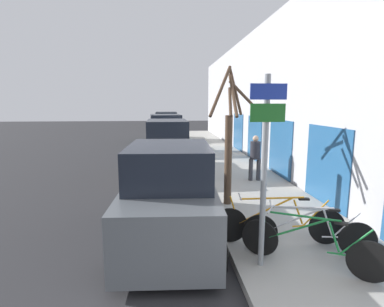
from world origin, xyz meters
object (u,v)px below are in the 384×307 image
parked_car_0 (170,197)px  parked_car_1 (167,150)px  street_tree (230,141)px  signpost (265,162)px  bicycle_0 (310,245)px  bicycle_2 (278,223)px  parked_car_3 (166,128)px  bicycle_1 (307,232)px  pedestrian_near (255,155)px  parked_car_2 (166,136)px

parked_car_0 → parked_car_1: 5.92m
parked_car_0 → street_tree: (1.65, 1.79, 0.97)m
signpost → bicycle_0: size_ratio=1.60×
bicycle_2 → parked_car_0: 2.26m
parked_car_3 → parked_car_1: bearing=-89.8°
bicycle_2 → parked_car_0: parked_car_0 is taller
parked_car_3 → street_tree: bearing=-83.6°
street_tree → bicycle_1: bearing=-72.9°
pedestrian_near → bicycle_2: bearing=82.4°
parked_car_0 → pedestrian_near: bearing=56.5°
bicycle_0 → parked_car_0: (-2.34, 1.57, 0.41)m
signpost → parked_car_1: size_ratio=0.69×
bicycle_2 → parked_car_3: 17.91m
bicycle_1 → parked_car_2: bearing=29.7°
parked_car_1 → bicycle_1: bearing=-70.6°
bicycle_0 → bicycle_2: bicycle_2 is taller
signpost → bicycle_1: (1.00, 0.36, -1.42)m
bicycle_0 → signpost: bearing=113.8°
parked_car_2 → street_tree: street_tree is taller
bicycle_0 → parked_car_0: bearing=90.3°
bicycle_0 → parked_car_3: bearing=41.3°
parked_car_3 → street_tree: 15.46m
parked_car_0 → parked_car_2: parked_car_2 is taller
parked_car_3 → pedestrian_near: size_ratio=2.79×
signpost → bicycle_1: bearing=20.1°
parked_car_1 → street_tree: bearing=-68.8°
pedestrian_near → bicycle_0: bearing=86.2°
parked_car_3 → bicycle_1: bearing=-81.8°
signpost → bicycle_1: signpost is taller
signpost → street_tree: bearing=87.9°
bicycle_2 → parked_car_2: (-2.18, 11.84, 0.47)m
parked_car_2 → bicycle_2: bearing=-83.0°
bicycle_1 → pedestrian_near: 5.39m
signpost → bicycle_0: (0.80, -0.15, -1.41)m
parked_car_1 → street_tree: (1.65, -4.13, 0.89)m
parked_car_0 → bicycle_0: bearing=-31.0°
parked_car_3 → parked_car_2: bearing=-90.5°
bicycle_1 → parked_car_3: parked_car_3 is taller
parked_car_0 → parked_car_2: bearing=93.1°
pedestrian_near → street_tree: 3.00m
parked_car_2 → parked_car_3: (0.09, 5.93, 0.01)m
bicycle_1 → parked_car_2: parked_car_2 is taller
signpost → pedestrian_near: size_ratio=1.97×
bicycle_1 → parked_car_1: bearing=37.7°
bicycle_0 → parked_car_0: size_ratio=0.48×
bicycle_1 → parked_car_1: 7.44m
bicycle_1 → parked_car_2: size_ratio=0.50×
signpost → parked_car_0: bearing=137.2°
bicycle_2 → parked_car_3: bearing=14.7°
bicycle_1 → pedestrian_near: pedestrian_near is taller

